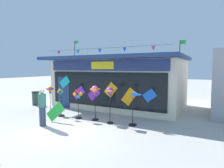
# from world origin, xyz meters

# --- Properties ---
(ground_plane) EXTENTS (80.00, 80.00, 0.00)m
(ground_plane) POSITION_xyz_m (0.00, 0.00, 0.00)
(ground_plane) COLOR #ADAAA5
(kite_shop_building) EXTENTS (8.63, 5.52, 4.68)m
(kite_shop_building) POSITION_xyz_m (-0.27, 5.95, 1.68)
(kite_shop_building) COLOR beige
(kite_shop_building) RESTS_ON ground_plane
(wind_spinner_far_left) EXTENTS (0.30, 0.30, 1.55)m
(wind_spinner_far_left) POSITION_xyz_m (-2.86, 2.15, 1.19)
(wind_spinner_far_left) COLOR black
(wind_spinner_far_left) RESTS_ON ground_plane
(wind_spinner_left) EXTENTS (0.34, 0.34, 1.50)m
(wind_spinner_left) POSITION_xyz_m (-1.82, 1.88, 0.79)
(wind_spinner_left) COLOR black
(wind_spinner_left) RESTS_ON ground_plane
(wind_spinner_center_left) EXTENTS (0.45, 0.32, 1.51)m
(wind_spinner_center_left) POSITION_xyz_m (-0.68, 1.91, 1.05)
(wind_spinner_center_left) COLOR black
(wind_spinner_center_left) RESTS_ON ground_plane
(wind_spinner_center_right) EXTENTS (0.36, 0.36, 1.74)m
(wind_spinner_center_right) POSITION_xyz_m (0.25, 2.09, 1.39)
(wind_spinner_center_right) COLOR black
(wind_spinner_center_right) RESTS_ON ground_plane
(wind_spinner_right) EXTENTS (0.32, 0.32, 1.72)m
(wind_spinner_right) POSITION_xyz_m (1.16, 1.93, 1.35)
(wind_spinner_right) COLOR black
(wind_spinner_right) RESTS_ON ground_plane
(wind_spinner_far_right) EXTENTS (0.65, 0.36, 1.55)m
(wind_spinner_far_right) POSITION_xyz_m (2.38, 2.14, 1.06)
(wind_spinner_far_right) COLOR black
(wind_spinner_far_right) RESTS_ON ground_plane
(person_near_camera) EXTENTS (0.34, 0.34, 1.68)m
(person_near_camera) POSITION_xyz_m (-1.35, 0.21, 0.86)
(person_near_camera) COLOR #333D56
(person_near_camera) RESTS_ON ground_plane
(trash_bin) EXTENTS (0.52, 0.52, 0.96)m
(trash_bin) POSITION_xyz_m (-5.55, 3.41, 0.49)
(trash_bin) COLOR #2D4238
(trash_bin) RESTS_ON ground_plane
(display_kite_on_ground) EXTENTS (0.98, 0.28, 0.98)m
(display_kite_on_ground) POSITION_xyz_m (-1.33, 1.00, 0.49)
(display_kite_on_ground) COLOR green
(display_kite_on_ground) RESTS_ON ground_plane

